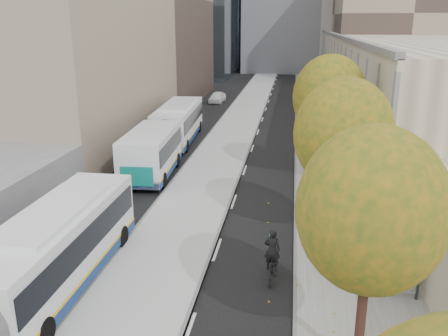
% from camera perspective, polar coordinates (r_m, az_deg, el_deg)
% --- Properties ---
extents(bus_platform, '(4.25, 150.00, 0.15)m').
position_cam_1_polar(bus_platform, '(43.40, 1.07, 4.25)').
color(bus_platform, '#B6B6B6').
rests_on(bus_platform, ground).
extents(sidewalk, '(4.75, 150.00, 0.08)m').
position_cam_1_polar(sidewalk, '(43.17, 11.69, 3.78)').
color(sidewalk, gray).
rests_on(sidewalk, ground).
extents(building_tan, '(18.00, 92.00, 8.00)m').
position_cam_1_polar(building_tan, '(72.58, 19.87, 11.61)').
color(building_tan, tan).
rests_on(building_tan, ground).
extents(bus_shelter, '(1.90, 4.40, 2.53)m').
position_cam_1_polar(bus_shelter, '(19.93, 20.08, -6.30)').
color(bus_shelter, '#383A3F').
rests_on(bus_shelter, sidewalk).
extents(tree_b, '(4.00, 4.00, 6.97)m').
position_cam_1_polar(tree_b, '(13.05, 17.33, -4.92)').
color(tree_b, black).
rests_on(tree_b, sidewalk).
extents(tree_c, '(4.20, 4.20, 7.28)m').
position_cam_1_polar(tree_c, '(20.59, 14.17, 3.96)').
color(tree_c, black).
rests_on(tree_c, sidewalk).
extents(tree_d, '(4.40, 4.40, 7.60)m').
position_cam_1_polar(tree_d, '(29.37, 12.58, 8.34)').
color(tree_d, black).
rests_on(tree_d, sidewalk).
extents(bus_far, '(3.67, 18.54, 3.07)m').
position_cam_1_polar(bus_far, '(36.49, -6.69, 4.23)').
color(bus_far, white).
rests_on(bus_far, ground).
extents(cyclist, '(0.65, 1.74, 2.20)m').
position_cam_1_polar(cyclist, '(18.93, 5.76, -11.16)').
color(cyclist, black).
rests_on(cyclist, ground).
extents(distant_car, '(1.93, 4.13, 1.37)m').
position_cam_1_polar(distant_car, '(60.53, -0.81, 8.53)').
color(distant_car, white).
rests_on(distant_car, ground).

